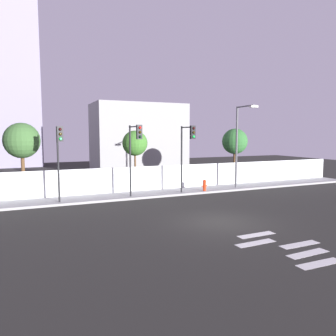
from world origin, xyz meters
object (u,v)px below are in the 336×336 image
Objects in this scene: traffic_light_right at (59,148)px; roadside_tree_leftmost at (22,141)px; street_lamp_curbside at (239,139)px; traffic_light_left at (135,145)px; roadside_tree_midright at (235,142)px; roadside_tree_midleft at (135,143)px; traffic_light_center at (187,144)px; fire_hydrant at (204,185)px.

roadside_tree_leftmost is at bearing 120.61° from traffic_light_right.
street_lamp_curbside is 15.66m from roadside_tree_leftmost.
roadside_tree_midright is (10.51, 3.81, 0.04)m from traffic_light_left.
roadside_tree_leftmost is 1.10× the size of roadside_tree_midleft.
traffic_light_right is 4.00m from roadside_tree_leftmost.
street_lamp_curbside reaches higher than traffic_light_center.
roadside_tree_leftmost is (-12.29, 3.12, 3.30)m from fire_hydrant.
fire_hydrant is at bearing -147.45° from roadside_tree_midright.
roadside_tree_midright is at bearing 29.45° from traffic_light_center.
traffic_light_left is at bearing -4.64° from traffic_light_right.
roadside_tree_midleft is at bearing 71.69° from traffic_light_left.
traffic_light_left is 0.94× the size of roadside_tree_leftmost.
traffic_light_left is at bearing -108.31° from roadside_tree_midleft.
roadside_tree_midright is (9.25, 0.00, 0.05)m from roadside_tree_midleft.
traffic_light_center is at bearing -2.25° from traffic_light_right.
traffic_light_left is 4.01m from roadside_tree_midleft.
traffic_light_center is 1.02× the size of traffic_light_right.
roadside_tree_midright reaches higher than fire_hydrant.
street_lamp_curbside is at bearing 1.37° from traffic_light_right.
traffic_light_right is at bearing 175.36° from traffic_light_left.
traffic_light_right is (-8.47, 0.33, -0.11)m from traffic_light_center.
roadside_tree_midleft is (1.26, 3.81, -0.01)m from traffic_light_left.
traffic_light_left is 0.76× the size of street_lamp_curbside.
traffic_light_left reaches higher than fire_hydrant.
traffic_light_center is 4.89m from street_lamp_curbside.
street_lamp_curbside is 1.24× the size of roadside_tree_leftmost.
traffic_light_center is (3.84, 0.04, -0.01)m from traffic_light_left.
street_lamp_curbside is at bearing -11.48° from roadside_tree_leftmost.
traffic_light_center is 8.48m from traffic_light_right.
fire_hydrant is (5.63, 0.69, -3.05)m from traffic_light_left.
roadside_tree_leftmost is at bearing 180.00° from roadside_tree_midleft.
traffic_light_center reaches higher than roadside_tree_midright.
traffic_light_center is 4.56m from roadside_tree_midleft.
traffic_light_left is at bearing -179.36° from traffic_light_center.
roadside_tree_leftmost is at bearing 160.27° from traffic_light_center.
roadside_tree_midright is at bearing 12.77° from traffic_light_right.
traffic_light_left is at bearing -160.08° from roadside_tree_midright.
street_lamp_curbside reaches higher than fire_hydrant.
traffic_light_right is 0.96× the size of roadside_tree_midright.
roadside_tree_midright is (1.83, 3.12, -0.27)m from street_lamp_curbside.
traffic_light_right is 15.53m from roadside_tree_midright.
roadside_tree_midleft is at bearing -0.00° from roadside_tree_leftmost.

